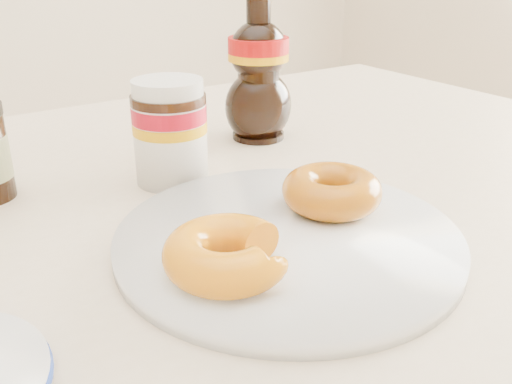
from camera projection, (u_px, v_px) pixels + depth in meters
dining_table at (165, 284)px, 0.60m from camera, size 1.40×0.90×0.75m
plate at (288, 239)px, 0.50m from camera, size 0.30×0.30×0.02m
donut_bitten at (227, 254)px, 0.43m from camera, size 0.10×0.10×0.03m
donut_whole at (332, 191)px, 0.54m from camera, size 0.10×0.10×0.03m
nutella_jar at (170, 128)px, 0.62m from camera, size 0.08×0.08×0.12m
syrup_bottle at (258, 71)px, 0.75m from camera, size 0.12×0.11×0.18m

